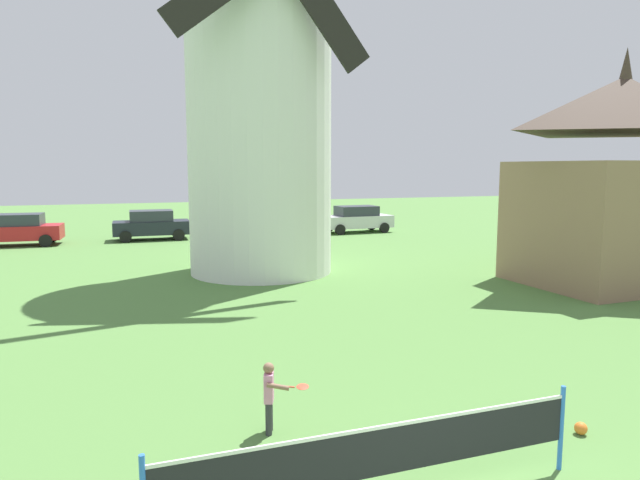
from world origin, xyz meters
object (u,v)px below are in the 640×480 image
at_px(stray_ball, 581,428).
at_px(parked_car_mustard, 264,221).
at_px(parked_car_red, 18,229).
at_px(parked_car_silver, 356,219).
at_px(player_far, 271,393).
at_px(tennis_net, 381,452).
at_px(windmill, 259,69).
at_px(parked_car_black, 152,225).
at_px(chapel, 619,184).

relative_size(stray_ball, parked_car_mustard, 0.04).
relative_size(parked_car_red, parked_car_mustard, 0.96).
bearing_deg(parked_car_silver, player_far, -116.07).
bearing_deg(parked_car_red, parked_car_silver, -1.00).
height_order(tennis_net, parked_car_silver, parked_car_silver).
height_order(windmill, parked_car_mustard, windmill).
xyz_separation_m(stray_ball, parked_car_mustard, (1.51, 24.61, 0.72)).
distance_m(stray_ball, parked_car_black, 25.39).
xyz_separation_m(windmill, parked_car_red, (-9.53, 10.77, -6.43)).
height_order(parked_car_red, parked_car_mustard, same).
height_order(tennis_net, chapel, chapel).
distance_m(player_far, parked_car_silver, 25.52).
distance_m(windmill, player_far, 14.42).
relative_size(parked_car_red, parked_car_silver, 0.96).
distance_m(windmill, chapel, 12.70).
relative_size(windmill, tennis_net, 2.77).
xyz_separation_m(parked_car_black, parked_car_mustard, (6.05, -0.36, 0.00)).
bearing_deg(parked_car_silver, parked_car_red, 179.00).
relative_size(windmill, parked_car_black, 3.61).
distance_m(tennis_net, player_far, 2.29).
xyz_separation_m(player_far, parked_car_red, (-6.63, 23.23, 0.21)).
distance_m(windmill, parked_car_black, 13.13).
bearing_deg(parked_car_silver, parked_car_black, 177.49).
relative_size(parked_car_silver, chapel, 0.55).
bearing_deg(parked_car_black, parked_car_mustard, -3.36).
distance_m(windmill, parked_car_silver, 14.82).
height_order(stray_ball, parked_car_mustard, parked_car_mustard).
distance_m(tennis_net, parked_car_mustard, 25.75).
bearing_deg(player_far, parked_car_black, 90.89).
height_order(tennis_net, player_far, tennis_net).
height_order(player_far, parked_car_red, parked_car_red).
relative_size(tennis_net, parked_car_red, 1.26).
bearing_deg(player_far, parked_car_silver, 63.93).
xyz_separation_m(parked_car_black, chapel, (13.83, -16.82, 2.47)).
bearing_deg(stray_ball, parked_car_mustard, 86.49).
relative_size(player_far, parked_car_black, 0.27).
distance_m(parked_car_black, parked_car_mustard, 6.06).
relative_size(windmill, parked_car_silver, 3.37).
distance_m(parked_car_black, parked_car_silver, 11.59).
bearing_deg(parked_car_black, tennis_net, -87.67).
xyz_separation_m(tennis_net, parked_car_mustard, (5.00, 25.26, 0.12)).
height_order(tennis_net, parked_car_mustard, parked_car_mustard).
bearing_deg(parked_car_silver, chapel, -82.15).
height_order(parked_car_silver, chapel, chapel).
xyz_separation_m(parked_car_red, chapel, (20.09, -16.63, 2.47)).
bearing_deg(parked_car_black, stray_ball, -79.70).
bearing_deg(stray_ball, parked_car_black, 100.30).
xyz_separation_m(parked_car_mustard, parked_car_silver, (5.53, -0.15, -0.00)).
bearing_deg(parked_car_mustard, chapel, -64.72).
bearing_deg(parked_car_red, windmill, -48.48).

